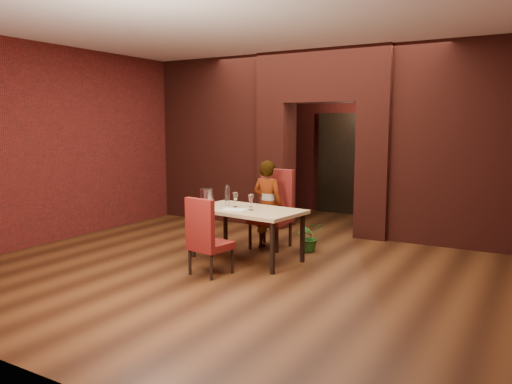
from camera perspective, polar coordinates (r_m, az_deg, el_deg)
floor at (r=7.42m, az=1.52°, el=-7.26°), size 8.00×8.00×0.00m
ceiling at (r=7.28m, az=1.61°, el=17.86°), size 7.00×8.00×0.04m
wall_back at (r=10.85m, az=11.84°, el=5.89°), size 7.00×0.04×3.20m
wall_front at (r=4.15m, az=-26.12°, el=2.52°), size 7.00×0.04×3.20m
wall_left at (r=9.37m, az=-17.63°, el=5.42°), size 0.04×8.00×3.20m
pillar_left at (r=9.41m, az=2.35°, el=3.04°), size 0.55×0.55×2.30m
pillar_right at (r=8.69m, az=13.50°, el=2.44°), size 0.55×0.55×2.30m
lintel at (r=9.01m, az=7.89°, el=12.95°), size 2.45×0.55×0.90m
wing_wall_left at (r=10.12m, az=-4.75°, el=5.90°), size 2.28×0.35×3.20m
wing_wall_right at (r=8.36m, az=22.93°, el=4.94°), size 2.28×0.35×3.20m
vent_panel at (r=9.22m, az=1.47°, el=-0.81°), size 0.40×0.03×0.50m
rear_door at (r=10.96m, az=9.68°, el=3.08°), size 0.90×0.08×2.10m
rear_door_frame at (r=10.92m, az=9.60°, el=3.06°), size 1.02×0.04×2.22m
dining_table at (r=7.13m, az=-1.08°, el=-4.83°), size 1.67×1.06×0.74m
chair_far at (r=7.75m, az=1.67°, el=-1.99°), size 0.57×0.57×1.22m
chair_near at (r=6.44m, az=-5.19°, el=-5.01°), size 0.52×0.52×1.01m
person_seated at (r=7.69m, az=1.35°, el=-1.47°), size 0.51×0.35×1.38m
wine_glass_a at (r=7.18m, az=-2.36°, el=-0.89°), size 0.09×0.09×0.21m
wine_glass_b at (r=7.18m, az=-0.58°, el=-1.00°), size 0.07×0.07×0.18m
wine_glass_c at (r=6.91m, az=-0.58°, el=-1.22°), size 0.09×0.09×0.21m
tasting_sheet at (r=6.96m, az=-2.49°, el=-2.03°), size 0.37×0.30×0.00m
wine_bucket at (r=7.35m, az=-5.66°, el=-0.59°), size 0.20×0.20×0.24m
water_bottle at (r=7.33m, az=-3.28°, el=-0.36°), size 0.07×0.07×0.30m
potted_plant at (r=7.64m, az=6.14°, el=-5.11°), size 0.54×0.54×0.45m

